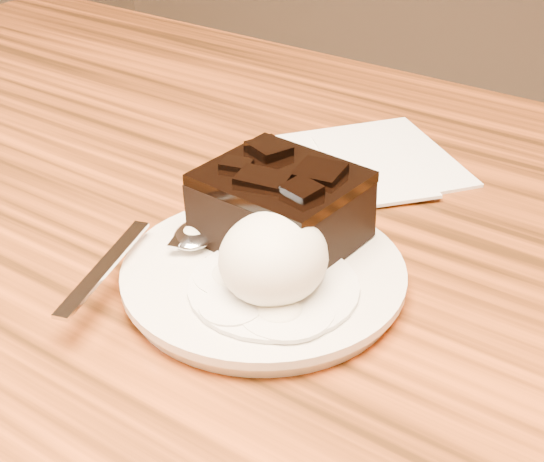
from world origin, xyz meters
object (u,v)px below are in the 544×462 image
Objects in this scene: brownie at (281,211)px; spoon at (196,236)px; napkin at (367,159)px; ice_cream_scoop at (274,258)px; plate at (264,277)px.

brownie is 0.59× the size of spoon.
spoon is at bearing -96.85° from napkin.
napkin is at bearing 97.49° from brownie.
spoon is (-0.08, 0.02, -0.02)m from ice_cream_scoop.
ice_cream_scoop is 0.23m from napkin.
plate is 2.64× the size of ice_cream_scoop.
plate is 0.04m from ice_cream_scoop.
brownie is 0.18m from napkin.
brownie reaches higher than plate.
brownie reaches higher than spoon.
spoon reaches higher than plate.
brownie is 1.39× the size of ice_cream_scoop.
brownie is at bearing 106.21° from plate.
spoon is at bearing -179.00° from plate.
brownie is 0.06m from spoon.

